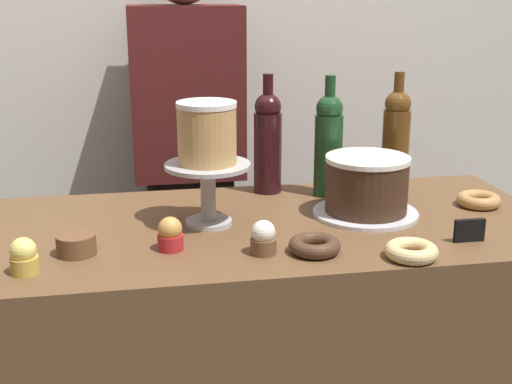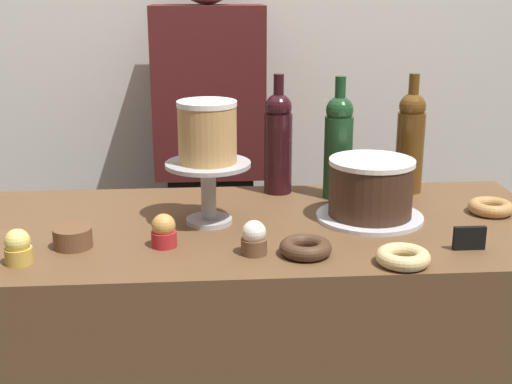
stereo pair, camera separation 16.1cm
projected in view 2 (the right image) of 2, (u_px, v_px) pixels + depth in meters
back_wall at (237, 33)px, 2.38m from camera, size 6.00×0.05×2.60m
cake_stand_pedestal at (208, 183)px, 1.62m from camera, size 0.20×0.20×0.15m
white_layer_cake at (207, 132)px, 1.58m from camera, size 0.14×0.14×0.14m
silver_serving_platter at (369, 217)px, 1.68m from camera, size 0.26×0.26×0.01m
chocolate_round_cake at (371, 187)px, 1.65m from camera, size 0.21×0.21×0.14m
wine_bottle_green at (338, 145)px, 1.81m from camera, size 0.08×0.08×0.33m
wine_bottle_dark_red at (278, 141)px, 1.85m from camera, size 0.08×0.08×0.33m
wine_bottle_amber at (410, 140)px, 1.86m from camera, size 0.08×0.08×0.33m
cupcake_vanilla at (254, 238)px, 1.45m from camera, size 0.06×0.06×0.07m
cupcake_caramel at (164, 231)px, 1.49m from camera, size 0.06×0.06×0.07m
cupcake_lemon at (18, 248)px, 1.40m from camera, size 0.06×0.06×0.07m
donut_maple at (491, 207)px, 1.71m from camera, size 0.11×0.11×0.03m
donut_chocolate at (306, 248)px, 1.45m from camera, size 0.11×0.11×0.03m
donut_glazed at (403, 257)px, 1.40m from camera, size 0.11×0.11×0.03m
cookie_stack at (73, 238)px, 1.49m from camera, size 0.08×0.08×0.04m
price_sign_chalkboard at (469, 238)px, 1.47m from camera, size 0.07×0.01×0.05m
barista_figure at (210, 176)px, 2.32m from camera, size 0.36×0.22×1.60m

